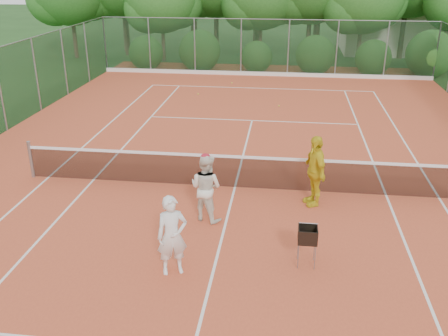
# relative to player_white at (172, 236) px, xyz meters

# --- Properties ---
(ground) EXTENTS (120.00, 120.00, 0.00)m
(ground) POSITION_rel_player_white_xyz_m (0.80, 4.21, -0.86)
(ground) COLOR #1C4017
(ground) RESTS_ON ground
(clay_court) EXTENTS (18.00, 36.00, 0.02)m
(clay_court) POSITION_rel_player_white_xyz_m (0.80, 4.21, -0.85)
(clay_court) COLOR #CA522E
(clay_court) RESTS_ON ground
(club_building) EXTENTS (8.00, 5.00, 3.00)m
(club_building) POSITION_rel_player_white_xyz_m (9.80, 28.21, 0.64)
(club_building) COLOR beige
(club_building) RESTS_ON ground
(tennis_net) EXTENTS (11.97, 0.10, 1.10)m
(tennis_net) POSITION_rel_player_white_xyz_m (0.80, 4.21, -0.33)
(tennis_net) COLOR gray
(tennis_net) RESTS_ON clay_court
(player_white) EXTENTS (0.72, 0.60, 1.68)m
(player_white) POSITION_rel_player_white_xyz_m (0.00, 0.00, 0.00)
(player_white) COLOR white
(player_white) RESTS_ON clay_court
(player_center_grp) EXTENTS (1.00, 0.91, 1.71)m
(player_center_grp) POSITION_rel_player_white_xyz_m (0.30, 2.32, 0.01)
(player_center_grp) COLOR white
(player_center_grp) RESTS_ON clay_court
(player_yellow) EXTENTS (0.80, 1.18, 1.86)m
(player_yellow) POSITION_rel_player_white_xyz_m (2.91, 3.49, 0.09)
(player_yellow) COLOR gold
(player_yellow) RESTS_ON clay_court
(ball_hopper) EXTENTS (0.38, 0.38, 0.87)m
(ball_hopper) POSITION_rel_player_white_xyz_m (2.67, 0.62, -0.15)
(ball_hopper) COLOR gray
(ball_hopper) RESTS_ON clay_court
(stray_ball_a) EXTENTS (0.07, 0.07, 0.07)m
(stray_ball_a) POSITION_rel_player_white_xyz_m (-2.05, 14.45, -0.81)
(stray_ball_a) COLOR #BCCF30
(stray_ball_a) RESTS_ON clay_court
(stray_ball_b) EXTENTS (0.07, 0.07, 0.07)m
(stray_ball_b) POSITION_rel_player_white_xyz_m (-0.73, 16.97, -0.81)
(stray_ball_b) COLOR #D8EA36
(stray_ball_b) RESTS_ON clay_court
(stray_ball_c) EXTENTS (0.07, 0.07, 0.07)m
(stray_ball_c) POSITION_rel_player_white_xyz_m (1.81, 12.82, -0.81)
(stray_ball_c) COLOR gold
(stray_ball_c) RESTS_ON clay_court
(court_markings) EXTENTS (11.03, 23.83, 0.01)m
(court_markings) POSITION_rel_player_white_xyz_m (0.80, 4.21, -0.84)
(court_markings) COLOR white
(court_markings) RESTS_ON clay_court
(fence_back) EXTENTS (18.07, 0.07, 3.00)m
(fence_back) POSITION_rel_player_white_xyz_m (0.80, 19.21, 0.66)
(fence_back) COLOR #19381E
(fence_back) RESTS_ON clay_court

